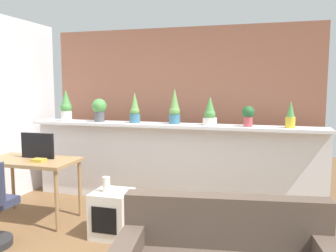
{
  "coord_description": "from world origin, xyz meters",
  "views": [
    {
      "loc": [
        1.25,
        -2.55,
        1.64
      ],
      "look_at": [
        0.26,
        0.94,
        1.21
      ],
      "focal_mm": 36.96,
      "sensor_mm": 36.0,
      "label": 1
    }
  ],
  "objects_px": {
    "potted_plant_3": "(175,108)",
    "potted_plant_4": "(210,113)",
    "tv_monitor": "(38,146)",
    "side_cube_shelf": "(112,214)",
    "desk": "(32,166)",
    "vase_on_shelf": "(106,184)",
    "potted_plant_0": "(66,106)",
    "potted_plant_6": "(290,116)",
    "potted_plant_1": "(99,109)",
    "potted_plant_2": "(135,110)",
    "book_on_desk": "(39,160)",
    "potted_plant_5": "(248,115)"
  },
  "relations": [
    {
      "from": "potted_plant_3",
      "to": "potted_plant_4",
      "type": "bearing_deg",
      "value": -4.77
    },
    {
      "from": "desk",
      "to": "vase_on_shelf",
      "type": "distance_m",
      "value": 1.11
    },
    {
      "from": "potted_plant_5",
      "to": "potted_plant_6",
      "type": "height_order",
      "value": "potted_plant_6"
    },
    {
      "from": "potted_plant_1",
      "to": "potted_plant_3",
      "type": "xyz_separation_m",
      "value": [
        1.12,
        0.03,
        0.03
      ]
    },
    {
      "from": "potted_plant_0",
      "to": "potted_plant_3",
      "type": "bearing_deg",
      "value": 2.24
    },
    {
      "from": "potted_plant_4",
      "to": "potted_plant_5",
      "type": "distance_m",
      "value": 0.49
    },
    {
      "from": "potted_plant_1",
      "to": "potted_plant_4",
      "type": "distance_m",
      "value": 1.61
    },
    {
      "from": "potted_plant_0",
      "to": "potted_plant_3",
      "type": "height_order",
      "value": "potted_plant_3"
    },
    {
      "from": "potted_plant_5",
      "to": "tv_monitor",
      "type": "bearing_deg",
      "value": -159.83
    },
    {
      "from": "potted_plant_5",
      "to": "potted_plant_2",
      "type": "bearing_deg",
      "value": 178.77
    },
    {
      "from": "side_cube_shelf",
      "to": "vase_on_shelf",
      "type": "xyz_separation_m",
      "value": [
        -0.05,
        -0.03,
        0.33
      ]
    },
    {
      "from": "potted_plant_3",
      "to": "potted_plant_6",
      "type": "distance_m",
      "value": 1.49
    },
    {
      "from": "potted_plant_0",
      "to": "tv_monitor",
      "type": "bearing_deg",
      "value": -80.23
    },
    {
      "from": "potted_plant_4",
      "to": "potted_plant_3",
      "type": "bearing_deg",
      "value": 175.23
    },
    {
      "from": "tv_monitor",
      "to": "book_on_desk",
      "type": "distance_m",
      "value": 0.26
    },
    {
      "from": "potted_plant_3",
      "to": "desk",
      "type": "bearing_deg",
      "value": -145.34
    },
    {
      "from": "vase_on_shelf",
      "to": "potted_plant_5",
      "type": "bearing_deg",
      "value": 40.1
    },
    {
      "from": "potted_plant_1",
      "to": "potted_plant_6",
      "type": "relative_size",
      "value": 0.98
    },
    {
      "from": "potted_plant_3",
      "to": "potted_plant_4",
      "type": "height_order",
      "value": "potted_plant_3"
    },
    {
      "from": "potted_plant_1",
      "to": "potted_plant_5",
      "type": "height_order",
      "value": "potted_plant_1"
    },
    {
      "from": "potted_plant_3",
      "to": "potted_plant_4",
      "type": "relative_size",
      "value": 1.28
    },
    {
      "from": "potted_plant_1",
      "to": "tv_monitor",
      "type": "relative_size",
      "value": 0.76
    },
    {
      "from": "potted_plant_1",
      "to": "side_cube_shelf",
      "type": "relative_size",
      "value": 0.67
    },
    {
      "from": "book_on_desk",
      "to": "potted_plant_1",
      "type": "bearing_deg",
      "value": 78.2
    },
    {
      "from": "desk",
      "to": "potted_plant_3",
      "type": "bearing_deg",
      "value": 34.66
    },
    {
      "from": "potted_plant_0",
      "to": "potted_plant_3",
      "type": "xyz_separation_m",
      "value": [
        1.64,
        0.06,
        -0.0
      ]
    },
    {
      "from": "potted_plant_1",
      "to": "potted_plant_2",
      "type": "distance_m",
      "value": 0.55
    },
    {
      "from": "potted_plant_1",
      "to": "potted_plant_2",
      "type": "relative_size",
      "value": 0.77
    },
    {
      "from": "book_on_desk",
      "to": "desk",
      "type": "bearing_deg",
      "value": 151.66
    },
    {
      "from": "potted_plant_4",
      "to": "book_on_desk",
      "type": "relative_size",
      "value": 2.54
    },
    {
      "from": "potted_plant_6",
      "to": "tv_monitor",
      "type": "distance_m",
      "value": 3.13
    },
    {
      "from": "potted_plant_2",
      "to": "book_on_desk",
      "type": "relative_size",
      "value": 2.88
    },
    {
      "from": "potted_plant_5",
      "to": "potted_plant_3",
      "type": "bearing_deg",
      "value": 176.36
    },
    {
      "from": "potted_plant_1",
      "to": "potted_plant_3",
      "type": "distance_m",
      "value": 1.12
    },
    {
      "from": "potted_plant_0",
      "to": "potted_plant_1",
      "type": "xyz_separation_m",
      "value": [
        0.52,
        0.04,
        -0.03
      ]
    },
    {
      "from": "potted_plant_2",
      "to": "tv_monitor",
      "type": "distance_m",
      "value": 1.37
    },
    {
      "from": "potted_plant_1",
      "to": "side_cube_shelf",
      "type": "height_order",
      "value": "potted_plant_1"
    },
    {
      "from": "desk",
      "to": "vase_on_shelf",
      "type": "height_order",
      "value": "desk"
    },
    {
      "from": "potted_plant_0",
      "to": "potted_plant_4",
      "type": "bearing_deg",
      "value": 0.63
    },
    {
      "from": "potted_plant_2",
      "to": "book_on_desk",
      "type": "bearing_deg",
      "value": -125.07
    },
    {
      "from": "side_cube_shelf",
      "to": "potted_plant_2",
      "type": "bearing_deg",
      "value": 99.0
    },
    {
      "from": "tv_monitor",
      "to": "side_cube_shelf",
      "type": "height_order",
      "value": "tv_monitor"
    },
    {
      "from": "potted_plant_1",
      "to": "potted_plant_3",
      "type": "relative_size",
      "value": 0.68
    },
    {
      "from": "potted_plant_2",
      "to": "tv_monitor",
      "type": "height_order",
      "value": "potted_plant_2"
    },
    {
      "from": "desk",
      "to": "book_on_desk",
      "type": "relative_size",
      "value": 7.31
    },
    {
      "from": "potted_plant_0",
      "to": "potted_plant_5",
      "type": "distance_m",
      "value": 2.62
    },
    {
      "from": "potted_plant_2",
      "to": "potted_plant_6",
      "type": "xyz_separation_m",
      "value": [
        2.06,
        -0.03,
        -0.03
      ]
    },
    {
      "from": "potted_plant_3",
      "to": "book_on_desk",
      "type": "distance_m",
      "value": 1.85
    },
    {
      "from": "potted_plant_2",
      "to": "potted_plant_4",
      "type": "xyz_separation_m",
      "value": [
        1.06,
        -0.01,
        -0.03
      ]
    },
    {
      "from": "desk",
      "to": "potted_plant_4",
      "type": "bearing_deg",
      "value": 26.65
    }
  ]
}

